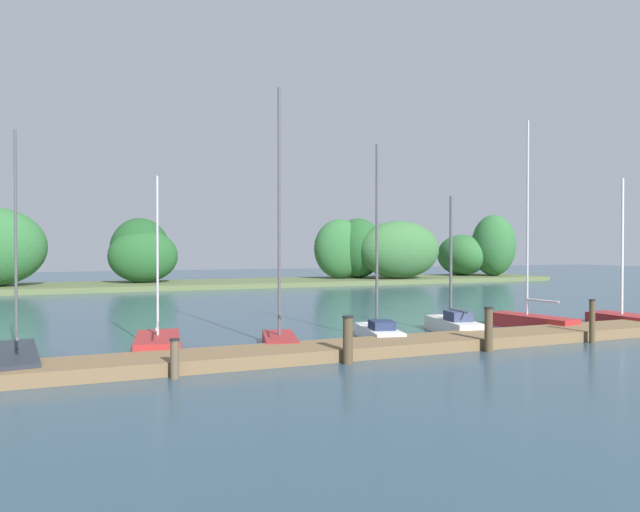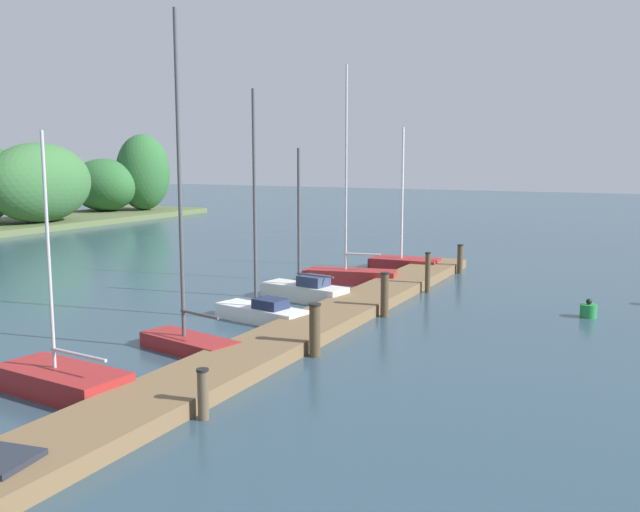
{
  "view_description": "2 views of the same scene",
  "coord_description": "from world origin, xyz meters",
  "px_view_note": "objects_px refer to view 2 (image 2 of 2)",
  "views": [
    {
      "loc": [
        -8.39,
        -1.1,
        3.12
      ],
      "look_at": [
        -2.2,
        14.69,
        2.89
      ],
      "focal_mm": 30.2,
      "sensor_mm": 36.0,
      "label": 1
    },
    {
      "loc": [
        -17.0,
        4.76,
        4.82
      ],
      "look_at": [
        3.91,
        15.12,
        1.45
      ],
      "focal_mm": 39.14,
      "sensor_mm": 36.0,
      "label": 2
    }
  ],
  "objects_px": {
    "sailboat_2": "(186,333)",
    "sailboat_3": "(259,308)",
    "channel_buoy_1": "(588,310)",
    "sailboat_5": "(348,274)",
    "mooring_piling_2": "(315,330)",
    "mooring_piling_5": "(460,259)",
    "mooring_piling_3": "(385,294)",
    "mooring_piling_4": "(428,272)",
    "sailboat_1": "(58,379)",
    "sailboat_6": "(403,262)",
    "sailboat_4": "(303,289)",
    "mooring_piling_1": "(203,394)"
  },
  "relations": [
    {
      "from": "sailboat_2",
      "to": "sailboat_3",
      "type": "relative_size",
      "value": 1.23
    },
    {
      "from": "sailboat_3",
      "to": "channel_buoy_1",
      "type": "height_order",
      "value": "sailboat_3"
    },
    {
      "from": "sailboat_5",
      "to": "mooring_piling_2",
      "type": "xyz_separation_m",
      "value": [
        -9.22,
        -3.24,
        0.29
      ]
    },
    {
      "from": "mooring_piling_5",
      "to": "mooring_piling_3",
      "type": "bearing_deg",
      "value": -179.65
    },
    {
      "from": "sailboat_5",
      "to": "channel_buoy_1",
      "type": "xyz_separation_m",
      "value": [
        -1.89,
        -8.77,
        -0.16
      ]
    },
    {
      "from": "mooring_piling_5",
      "to": "mooring_piling_4",
      "type": "bearing_deg",
      "value": -179.21
    },
    {
      "from": "mooring_piling_2",
      "to": "sailboat_1",
      "type": "bearing_deg",
      "value": 142.73
    },
    {
      "from": "sailboat_1",
      "to": "mooring_piling_2",
      "type": "distance_m",
      "value": 5.87
    },
    {
      "from": "sailboat_1",
      "to": "sailboat_6",
      "type": "height_order",
      "value": "sailboat_6"
    },
    {
      "from": "sailboat_2",
      "to": "channel_buoy_1",
      "type": "relative_size",
      "value": 14.5
    },
    {
      "from": "sailboat_5",
      "to": "mooring_piling_4",
      "type": "xyz_separation_m",
      "value": [
        -0.36,
        -3.25,
        0.36
      ]
    },
    {
      "from": "mooring_piling_5",
      "to": "channel_buoy_1",
      "type": "distance_m",
      "value": 8.27
    },
    {
      "from": "channel_buoy_1",
      "to": "sailboat_3",
      "type": "bearing_deg",
      "value": 119.06
    },
    {
      "from": "sailboat_1",
      "to": "mooring_piling_3",
      "type": "relative_size",
      "value": 3.92
    },
    {
      "from": "mooring_piling_2",
      "to": "channel_buoy_1",
      "type": "relative_size",
      "value": 2.29
    },
    {
      "from": "sailboat_2",
      "to": "sailboat_6",
      "type": "relative_size",
      "value": 1.38
    },
    {
      "from": "mooring_piling_4",
      "to": "channel_buoy_1",
      "type": "distance_m",
      "value": 5.75
    },
    {
      "from": "sailboat_1",
      "to": "sailboat_4",
      "type": "bearing_deg",
      "value": -85.54
    },
    {
      "from": "sailboat_6",
      "to": "mooring_piling_4",
      "type": "relative_size",
      "value": 4.14
    },
    {
      "from": "channel_buoy_1",
      "to": "sailboat_4",
      "type": "bearing_deg",
      "value": 100.1
    },
    {
      "from": "mooring_piling_5",
      "to": "sailboat_3",
      "type": "bearing_deg",
      "value": 164.36
    },
    {
      "from": "sailboat_1",
      "to": "mooring_piling_2",
      "type": "height_order",
      "value": "sailboat_1"
    },
    {
      "from": "sailboat_3",
      "to": "sailboat_6",
      "type": "xyz_separation_m",
      "value": [
        10.92,
        -0.55,
        -0.07
      ]
    },
    {
      "from": "sailboat_2",
      "to": "channel_buoy_1",
      "type": "height_order",
      "value": "sailboat_2"
    },
    {
      "from": "mooring_piling_1",
      "to": "channel_buoy_1",
      "type": "relative_size",
      "value": 1.7
    },
    {
      "from": "mooring_piling_1",
      "to": "channel_buoy_1",
      "type": "xyz_separation_m",
      "value": [
        11.89,
        -5.53,
        -0.28
      ]
    },
    {
      "from": "sailboat_3",
      "to": "sailboat_1",
      "type": "bearing_deg",
      "value": 97.26
    },
    {
      "from": "sailboat_1",
      "to": "sailboat_4",
      "type": "height_order",
      "value": "sailboat_1"
    },
    {
      "from": "mooring_piling_1",
      "to": "channel_buoy_1",
      "type": "height_order",
      "value": "mooring_piling_1"
    },
    {
      "from": "mooring_piling_4",
      "to": "channel_buoy_1",
      "type": "bearing_deg",
      "value": -105.55
    },
    {
      "from": "mooring_piling_2",
      "to": "mooring_piling_3",
      "type": "bearing_deg",
      "value": 0.04
    },
    {
      "from": "sailboat_4",
      "to": "mooring_piling_2",
      "type": "height_order",
      "value": "sailboat_4"
    },
    {
      "from": "sailboat_4",
      "to": "sailboat_1",
      "type": "bearing_deg",
      "value": 98.38
    },
    {
      "from": "sailboat_1",
      "to": "mooring_piling_2",
      "type": "xyz_separation_m",
      "value": [
        4.66,
        -3.55,
        0.37
      ]
    },
    {
      "from": "sailboat_2",
      "to": "sailboat_3",
      "type": "xyz_separation_m",
      "value": [
        3.51,
        -0.0,
        -0.07
      ]
    },
    {
      "from": "sailboat_2",
      "to": "mooring_piling_2",
      "type": "bearing_deg",
      "value": -149.98
    },
    {
      "from": "sailboat_4",
      "to": "sailboat_6",
      "type": "xyz_separation_m",
      "value": [
        7.71,
        -0.81,
        -0.06
      ]
    },
    {
      "from": "sailboat_6",
      "to": "mooring_piling_3",
      "type": "bearing_deg",
      "value": 102.46
    },
    {
      "from": "mooring_piling_1",
      "to": "mooring_piling_5",
      "type": "distance_m",
      "value": 17.98
    },
    {
      "from": "sailboat_6",
      "to": "mooring_piling_5",
      "type": "relative_size",
      "value": 5.0
    },
    {
      "from": "sailboat_1",
      "to": "sailboat_6",
      "type": "bearing_deg",
      "value": -87.67
    },
    {
      "from": "mooring_piling_3",
      "to": "mooring_piling_4",
      "type": "height_order",
      "value": "mooring_piling_4"
    },
    {
      "from": "mooring_piling_3",
      "to": "channel_buoy_1",
      "type": "height_order",
      "value": "mooring_piling_3"
    },
    {
      "from": "sailboat_1",
      "to": "mooring_piling_5",
      "type": "height_order",
      "value": "sailboat_1"
    },
    {
      "from": "sailboat_1",
      "to": "sailboat_5",
      "type": "relative_size",
      "value": 0.66
    },
    {
      "from": "mooring_piling_1",
      "to": "mooring_piling_4",
      "type": "distance_m",
      "value": 13.42
    },
    {
      "from": "sailboat_2",
      "to": "channel_buoy_1",
      "type": "distance_m",
      "value": 11.98
    },
    {
      "from": "sailboat_1",
      "to": "sailboat_2",
      "type": "bearing_deg",
      "value": -91.39
    },
    {
      "from": "mooring_piling_2",
      "to": "channel_buoy_1",
      "type": "bearing_deg",
      "value": -37.02
    },
    {
      "from": "sailboat_3",
      "to": "sailboat_4",
      "type": "bearing_deg",
      "value": -74.59
    }
  ]
}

